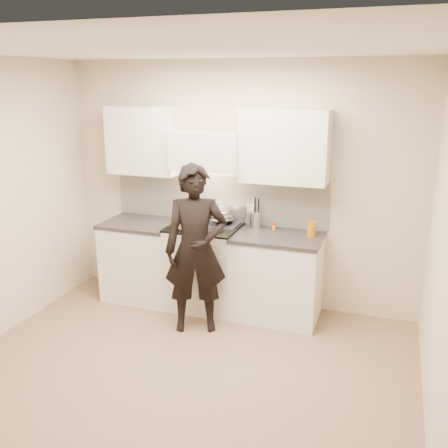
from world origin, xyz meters
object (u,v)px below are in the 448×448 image
(utensil_crock, at_px, (256,218))
(person, at_px, (196,250))
(stove, at_px, (205,266))
(wok, at_px, (221,213))
(counter_right, at_px, (277,276))

(utensil_crock, xyz_separation_m, person, (-0.41, -0.73, -0.17))
(stove, relative_size, person, 0.56)
(utensil_crock, bearing_deg, wok, -172.30)
(counter_right, height_order, person, person)
(person, bearing_deg, utensil_crock, 39.03)
(utensil_crock, bearing_deg, stove, -159.58)
(counter_right, xyz_separation_m, utensil_crock, (-0.30, 0.20, 0.56))
(utensil_crock, distance_m, person, 0.85)
(wok, bearing_deg, person, -92.21)
(stove, relative_size, utensil_crock, 2.86)
(counter_right, relative_size, utensil_crock, 2.74)
(stove, xyz_separation_m, wok, (0.14, 0.14, 0.59))
(stove, height_order, counter_right, stove)
(stove, height_order, wok, wok)
(counter_right, distance_m, wok, 0.93)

